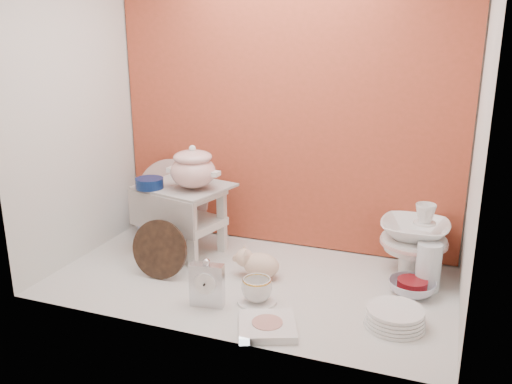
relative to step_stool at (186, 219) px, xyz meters
The scene contains 17 objects.
ground 0.50m from the step_stool, 24.37° to the right, with size 1.80×1.80×0.00m, color silver.
niche_shell 0.86m from the step_stool, ahead, with size 1.86×1.03×1.53m.
step_stool is the anchor object (origin of this frame).
soup_tureen 0.30m from the step_stool, 30.42° to the right, with size 0.26×0.26×0.22m, color white, non-canonical shape.
cobalt_bowl 0.27m from the step_stool, 142.07° to the right, with size 0.14×0.14×0.05m, color #0A1D4F.
floral_platter 0.28m from the step_stool, 133.13° to the left, with size 0.43×0.08×0.43m, color white, non-canonical shape.
blue_white_vase 0.33m from the step_stool, 147.95° to the left, with size 0.25×0.25×0.26m, color white.
lacquer_tray 0.31m from the step_stool, 86.01° to the right, with size 0.28×0.07×0.27m, color black, non-canonical shape.
mantel_clock 0.59m from the step_stool, 54.13° to the right, with size 0.14×0.05×0.21m, color silver.
plush_pig 0.50m from the step_stool, 18.00° to the right, with size 0.22×0.15×0.13m, color beige.
teacup_saucer 0.67m from the step_stool, 35.84° to the right, with size 0.17×0.17×0.01m, color white.
gold_rim_teacup 0.66m from the step_stool, 35.84° to the right, with size 0.13×0.13×0.10m, color white.
lattice_dish 0.87m from the step_stool, 41.58° to the right, with size 0.22×0.22×0.03m, color white.
dinner_plate_stack 1.16m from the step_stool, 18.52° to the right, with size 0.24×0.24×0.07m, color white.
crystal_bowl 1.14m from the step_stool, ahead, with size 0.20×0.20×0.06m, color silver.
clear_glass_vase 1.19m from the step_stool, ahead, with size 0.11×0.11×0.22m, color silver.
porcelain_tower 1.12m from the step_stool, ahead, with size 0.31×0.31×0.35m, color white, non-canonical shape.
Camera 1 is at (0.81, -2.09, 1.10)m, focal length 37.65 mm.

